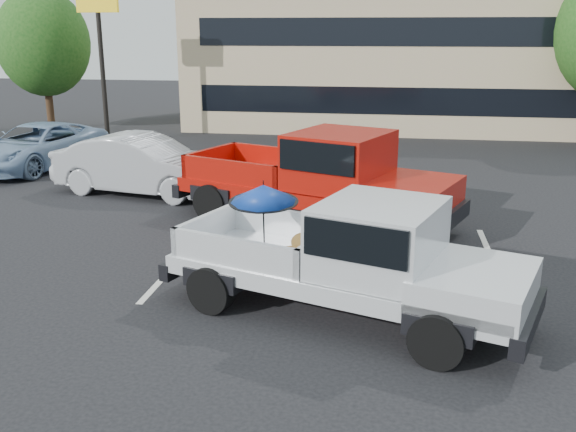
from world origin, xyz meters
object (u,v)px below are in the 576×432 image
(tree_left, at_px, (43,43))
(tree_back, at_px, (500,27))
(motel_sign, at_px, (99,19))
(silver_pickup, at_px, (363,254))
(red_pickup, at_px, (331,175))
(silver_sedan, at_px, (142,165))
(blue_suv, at_px, (37,146))

(tree_left, xyz_separation_m, tree_back, (20.00, 7.00, 0.68))
(motel_sign, xyz_separation_m, silver_pickup, (10.60, -14.45, -3.60))
(red_pickup, xyz_separation_m, silver_sedan, (-5.30, 2.16, -0.38))
(motel_sign, xyz_separation_m, blue_suv, (-0.20, -4.85, -3.94))
(red_pickup, xyz_separation_m, blue_suv, (-9.88, 4.81, -0.47))
(tree_back, relative_size, silver_sedan, 1.47)
(motel_sign, height_order, tree_back, tree_back)
(tree_left, bearing_deg, tree_back, 19.29)
(motel_sign, relative_size, red_pickup, 0.87)
(red_pickup, height_order, silver_sedan, red_pickup)
(motel_sign, distance_m, blue_suv, 6.25)
(silver_pickup, bearing_deg, tree_back, 96.87)
(red_pickup, distance_m, silver_sedan, 5.74)
(tree_left, relative_size, silver_pickup, 1.00)
(motel_sign, distance_m, tree_back, 18.87)
(motel_sign, relative_size, silver_sedan, 1.24)
(tree_back, height_order, silver_pickup, tree_back)
(tree_back, distance_m, silver_sedan, 21.32)
(red_pickup, bearing_deg, blue_suv, 175.83)
(silver_pickup, height_order, red_pickup, red_pickup)
(tree_back, bearing_deg, tree_left, -160.71)
(tree_left, distance_m, tree_back, 21.20)
(tree_left, relative_size, tree_back, 0.85)
(motel_sign, xyz_separation_m, tree_left, (-4.00, 3.00, -0.92))
(red_pickup, relative_size, silver_sedan, 1.43)
(tree_back, distance_m, silver_pickup, 25.26)
(red_pickup, height_order, blue_suv, red_pickup)
(tree_left, distance_m, red_pickup, 18.81)
(tree_back, height_order, silver_sedan, tree_back)
(motel_sign, xyz_separation_m, red_pickup, (9.68, -9.66, -3.47))
(silver_sedan, bearing_deg, red_pickup, -100.95)
(motel_sign, bearing_deg, silver_pickup, -53.73)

